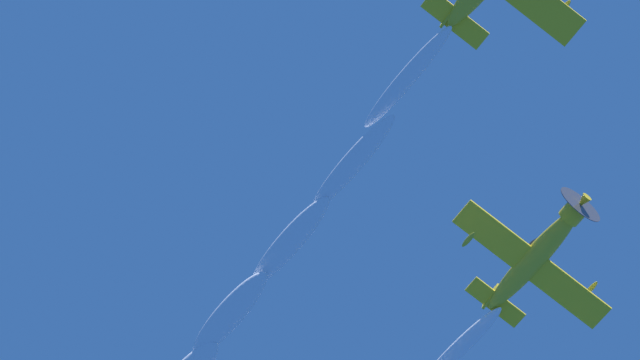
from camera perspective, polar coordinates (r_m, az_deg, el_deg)
The scene contains 1 object.
airplane_left_wingman at distance 80.31m, azimuth 8.69°, elevation -3.02°, with size 9.07×9.81×3.89m.
Camera 1 is at (20.00, -21.62, 1.86)m, focal length 79.59 mm.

